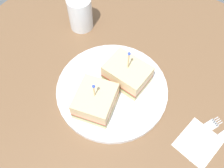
# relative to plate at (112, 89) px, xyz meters

# --- Properties ---
(ground_plane) EXTENTS (0.93, 0.93, 0.02)m
(ground_plane) POSITION_rel_plate_xyz_m (0.00, 0.00, -0.02)
(ground_plane) COLOR brown
(plate) EXTENTS (0.28, 0.28, 0.01)m
(plate) POSITION_rel_plate_xyz_m (0.00, 0.00, 0.00)
(plate) COLOR white
(plate) RESTS_ON ground_plane
(sandwich_half_front) EXTENTS (0.11, 0.11, 0.10)m
(sandwich_half_front) POSITION_rel_plate_xyz_m (0.00, 0.06, 0.04)
(sandwich_half_front) COLOR beige
(sandwich_half_front) RESTS_ON plate
(sandwich_half_back) EXTENTS (0.10, 0.08, 0.11)m
(sandwich_half_back) POSITION_rel_plate_xyz_m (-0.02, -0.04, 0.03)
(sandwich_half_back) COLOR beige
(sandwich_half_back) RESTS_ON plate
(drink_glass) EXTENTS (0.07, 0.07, 0.10)m
(drink_glass) POSITION_rel_plate_xyz_m (0.20, -0.13, 0.04)
(drink_glass) COLOR #B74C33
(drink_glass) RESTS_ON ground_plane
(napkin) EXTENTS (0.09, 0.10, 0.00)m
(napkin) POSITION_rel_plate_xyz_m (-0.24, -0.01, -0.01)
(napkin) COLOR white
(napkin) RESTS_ON ground_plane
(fork) EXTENTS (0.06, 0.11, 0.00)m
(fork) POSITION_rel_plate_xyz_m (-0.23, -0.05, -0.01)
(fork) COLOR silver
(fork) RESTS_ON ground_plane
(knife) EXTENTS (0.06, 0.13, 0.00)m
(knife) POSITION_rel_plate_xyz_m (-0.27, -0.04, -0.01)
(knife) COLOR silver
(knife) RESTS_ON ground_plane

